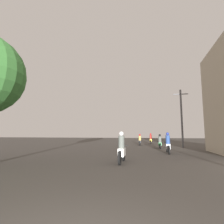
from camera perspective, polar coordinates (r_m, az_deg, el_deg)
The scene contains 6 objects.
motorcycle_white at distance 9.42m, azimuth 3.17°, elevation -12.34°, with size 0.60×2.01×1.63m.
motorcycle_silver at distance 14.45m, azimuth 17.78°, elevation -10.17°, with size 0.60×2.08×1.61m.
motorcycle_green at distance 19.11m, azimuth 15.38°, elevation -9.59°, with size 0.60×2.03×1.46m.
motorcycle_black at distance 23.50m, azimuth 9.09°, elevation -9.25°, with size 0.60×2.01×1.45m.
motorcycle_yellow at distance 27.20m, azimuth 12.56°, elevation -8.77°, with size 0.60×2.04×1.57m.
utility_pole_far at distance 20.73m, azimuth 21.78°, elevation -1.44°, with size 1.60×0.20×6.41m.
Camera 1 is at (0.90, -1.69, 1.52)m, focal length 28.00 mm.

